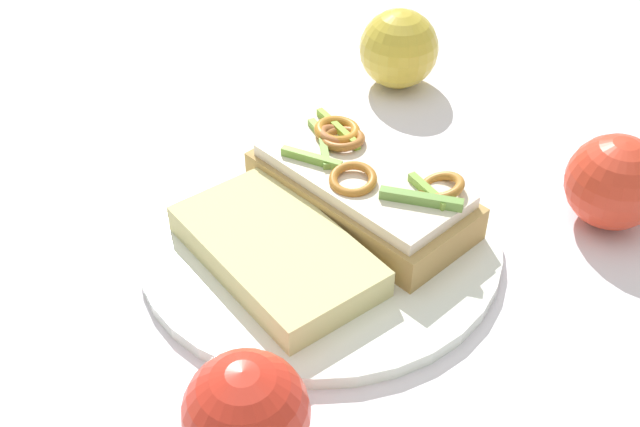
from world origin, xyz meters
name	(u,v)px	position (x,y,z in m)	size (l,w,h in m)	color
ground_plane	(320,245)	(0.00, 0.00, 0.00)	(2.00, 2.00, 0.00)	white
plate	(320,239)	(0.00, 0.00, 0.01)	(0.27, 0.27, 0.01)	white
sandwich	(361,187)	(0.04, 0.00, 0.03)	(0.09, 0.18, 0.05)	tan
bread_slice_side	(276,250)	(-0.04, 0.00, 0.02)	(0.15, 0.09, 0.02)	beige
apple_0	(614,182)	(0.18, -0.13, 0.04)	(0.07, 0.07, 0.07)	red
apple_1	(246,413)	(-0.15, -0.10, 0.04)	(0.07, 0.07, 0.07)	red
apple_2	(399,49)	(0.22, 0.12, 0.04)	(0.08, 0.08, 0.08)	gold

